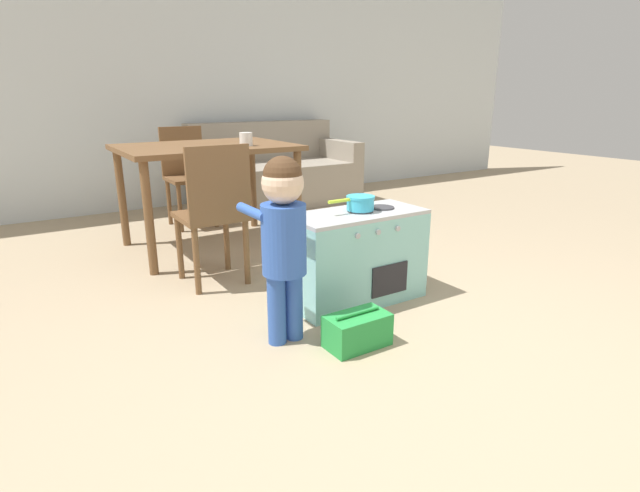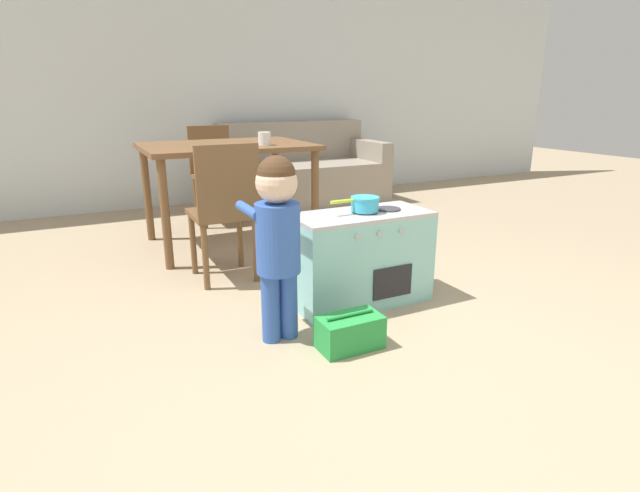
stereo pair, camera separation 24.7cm
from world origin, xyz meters
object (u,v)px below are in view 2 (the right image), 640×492
object	(u,v)px
play_kitchen	(361,258)
dining_chair_near	(225,209)
cup_on_table	(264,139)
dining_chair_far	(214,172)
toy_basket	(350,332)
dining_table	(227,157)
child_figure	(277,227)
toy_pot	(364,203)
couch	(302,174)

from	to	relation	value
play_kitchen	dining_chair_near	xyz separation A→B (m)	(-0.56, 0.64, 0.20)
cup_on_table	dining_chair_far	bearing A→B (deg)	97.32
toy_basket	cup_on_table	xyz separation A→B (m)	(0.22, 1.62, 0.72)
dining_table	dining_chair_near	world-z (taller)	dining_chair_near
child_figure	dining_chair_near	bearing A→B (deg)	89.79
play_kitchen	dining_chair_near	bearing A→B (deg)	131.03
child_figure	dining_chair_far	xyz separation A→B (m)	(0.35, 2.35, -0.09)
play_kitchen	dining_chair_far	size ratio (longest dim) A/B	0.88
cup_on_table	toy_basket	bearing A→B (deg)	-97.90
dining_chair_far	cup_on_table	world-z (taller)	cup_on_table
dining_chair_near	cup_on_table	size ratio (longest dim) A/B	9.14
child_figure	toy_basket	distance (m)	0.57
dining_chair_far	dining_table	bearing A→B (deg)	83.05
toy_pot	toy_basket	bearing A→B (deg)	-127.15
toy_pot	cup_on_table	bearing A→B (deg)	95.02
play_kitchen	toy_basket	size ratio (longest dim) A/B	2.58
child_figure	dining_table	bearing A→B (deg)	80.98
dining_table	dining_chair_near	bearing A→B (deg)	-108.28
dining_chair_near	toy_pot	bearing A→B (deg)	-48.19
toy_basket	dining_chair_near	distance (m)	1.16
cup_on_table	dining_chair_near	bearing A→B (deg)	-130.65
toy_basket	dining_chair_near	bearing A→B (deg)	102.76
toy_pot	couch	bearing A→B (deg)	72.31
toy_basket	cup_on_table	world-z (taller)	cup_on_table
cup_on_table	child_figure	bearing A→B (deg)	-108.70
dining_chair_far	couch	world-z (taller)	dining_chair_far
dining_table	cup_on_table	world-z (taller)	cup_on_table
play_kitchen	child_figure	xyz separation A→B (m)	(-0.56, -0.21, 0.29)
dining_table	cup_on_table	size ratio (longest dim) A/B	12.94
dining_chair_far	toy_pot	bearing A→B (deg)	96.06
dining_table	cup_on_table	bearing A→B (deg)	-45.78
dining_table	dining_chair_far	distance (m)	0.78
toy_pot	couch	xyz separation A→B (m)	(0.82, 2.57, -0.25)
dining_table	couch	size ratio (longest dim) A/B	0.73
toy_basket	child_figure	bearing A→B (deg)	137.32
toy_basket	dining_chair_far	distance (m)	2.61
toy_pot	dining_chair_near	distance (m)	0.86
dining_table	cup_on_table	xyz separation A→B (m)	(0.21, -0.22, 0.14)
dining_table	couch	bearing A→B (deg)	45.75
dining_chair_near	dining_chair_far	world-z (taller)	same
toy_basket	couch	distance (m)	3.22
toy_basket	dining_chair_near	xyz separation A→B (m)	(-0.24, 1.07, 0.37)
dining_chair_near	cup_on_table	xyz separation A→B (m)	(0.47, 0.54, 0.35)
toy_basket	couch	world-z (taller)	couch
cup_on_table	play_kitchen	bearing A→B (deg)	-85.70
toy_pot	dining_chair_near	xyz separation A→B (m)	(-0.57, 0.64, -0.11)
dining_chair_near	cup_on_table	world-z (taller)	cup_on_table
dining_chair_near	couch	distance (m)	2.39
dining_table	dining_chair_far	world-z (taller)	dining_chair_far
dining_chair_near	toy_basket	bearing A→B (deg)	-77.24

